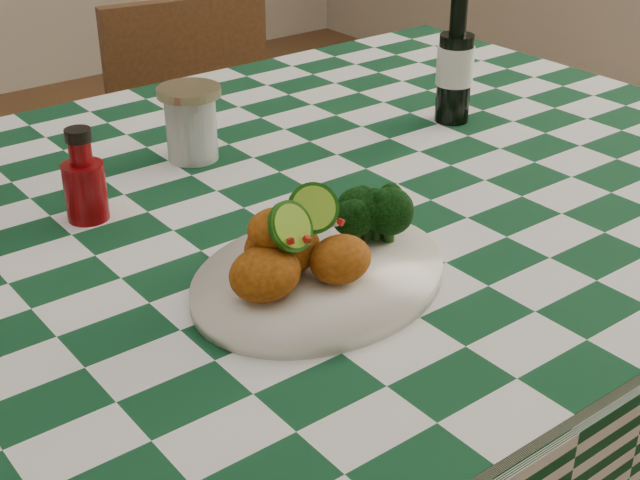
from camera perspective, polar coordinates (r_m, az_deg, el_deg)
dining_table at (r=1.36m, az=-4.22°, el=-13.00°), size 1.66×1.06×0.79m
plate at (r=0.96m, az=0.00°, el=-2.41°), size 0.35×0.29×0.02m
fried_chicken_pile at (r=0.92m, az=-1.20°, el=0.07°), size 0.14×0.11×0.09m
broccoli_side at (r=1.00m, az=3.58°, el=1.42°), size 0.08×0.08×0.06m
ketchup_bottle at (r=1.12m, az=-14.91°, el=4.06°), size 0.06×0.06×0.12m
mason_jar at (r=1.28m, az=-8.25°, el=7.39°), size 0.10×0.10×0.11m
beer_bottle at (r=1.41m, az=8.68°, el=11.53°), size 0.06×0.06×0.21m
wooden_chair_right at (r=2.03m, az=-6.29°, el=2.57°), size 0.44×0.46×0.83m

